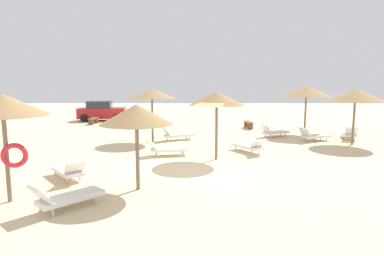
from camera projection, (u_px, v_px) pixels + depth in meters
The scene contains 19 objects.
ground_plane at pixel (192, 170), 12.35m from camera, with size 80.00×80.00×0.00m, color beige.
parasol_0 at pixel (306, 91), 20.41m from camera, with size 3.17×3.17×3.09m.
parasol_1 at pixel (217, 99), 13.74m from camera, with size 2.41×2.41×2.93m.
parasol_2 at pixel (152, 94), 17.98m from camera, with size 2.58×2.58×2.98m.
parasol_3 at pixel (355, 95), 17.09m from camera, with size 2.91×2.91×2.99m.
parasol_4 at pixel (3, 106), 8.71m from camera, with size 2.41×2.41×3.02m.
parasol_5 at pixel (136, 115), 9.79m from camera, with size 2.24×2.24×2.66m.
lounger_0 at pixel (274, 132), 19.76m from camera, with size 1.93×1.41×0.81m.
lounger_1 at pixel (249, 146), 15.46m from camera, with size 1.50×1.93×0.77m.
lounger_2 at pixel (176, 135), 18.73m from camera, with size 1.94×1.37×0.81m.
lounger_3 at pixel (349, 133), 19.14m from camera, with size 1.15×1.96×0.80m.
lounger_4 at pixel (68, 170), 11.15m from camera, with size 1.69×1.83×0.79m.
lounger_5 at pixel (66, 197), 8.51m from camera, with size 1.73×1.80×0.79m.
lounger_6 at pixel (314, 135), 18.40m from camera, with size 1.95×1.30×0.81m.
lounger_7 at pixel (166, 149), 14.75m from camera, with size 1.97×0.97×0.74m.
bench_0 at pixel (140, 124), 23.49m from camera, with size 1.55×0.66×0.49m.
bench_1 at pixel (248, 124), 23.57m from camera, with size 0.50×1.52×0.49m.
bench_2 at pixel (93, 120), 25.99m from camera, with size 0.48×1.52×0.49m.
parked_car at pixel (102, 111), 28.29m from camera, with size 4.15×2.31×1.72m.
Camera 1 is at (0.08, -12.00, 3.31)m, focal length 30.33 mm.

